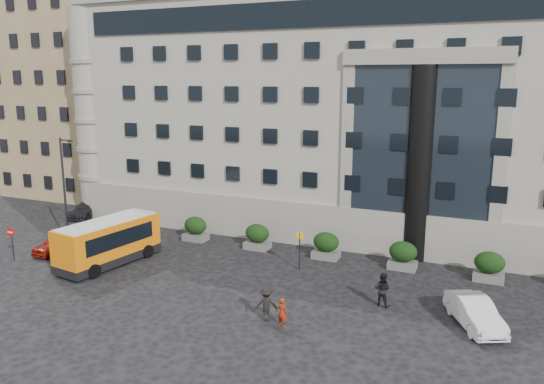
{
  "coord_description": "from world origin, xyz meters",
  "views": [
    {
      "loc": [
        16.75,
        -25.52,
        12.2
      ],
      "look_at": [
        3.6,
        4.93,
        5.0
      ],
      "focal_mm": 35.0,
      "sensor_mm": 36.0,
      "label": 1
    }
  ],
  "objects": [
    {
      "name": "apartment_far",
      "position": [
        -27.0,
        38.0,
        11.0
      ],
      "size": [
        13.0,
        13.0,
        22.0
      ],
      "primitive_type": "cube",
      "color": "#85644D",
      "rests_on": "ground"
    },
    {
      "name": "pedestrian_b",
      "position": [
        11.57,
        1.59,
        0.94
      ],
      "size": [
        1.02,
        0.85,
        1.88
      ],
      "primitive_type": "imported",
      "rotation": [
        0.0,
        0.0,
        2.98
      ],
      "color": "black",
      "rests_on": "ground"
    },
    {
      "name": "street_lamp",
      "position": [
        -11.94,
        3.0,
        4.37
      ],
      "size": [
        1.16,
        0.18,
        8.0
      ],
      "color": "#262628",
      "rests_on": "ground"
    },
    {
      "name": "parked_car_d",
      "position": [
        -17.0,
        13.6,
        0.71
      ],
      "size": [
        2.82,
        5.32,
        1.43
      ],
      "primitive_type": "imported",
      "rotation": [
        0.0,
        0.0,
        -0.09
      ],
      "color": "black",
      "rests_on": "ground"
    },
    {
      "name": "hedge_a",
      "position": [
        -4.0,
        7.8,
        0.93
      ],
      "size": [
        1.8,
        1.26,
        1.84
      ],
      "color": "#5D5C5A",
      "rests_on": "ground"
    },
    {
      "name": "pedestrian_c",
      "position": [
        6.52,
        -2.56,
        0.89
      ],
      "size": [
        1.3,
        0.98,
        1.78
      ],
      "primitive_type": "imported",
      "rotation": [
        0.0,
        0.0,
        3.46
      ],
      "color": "black",
      "rests_on": "ground"
    },
    {
      "name": "bus_stop_sign",
      "position": [
        5.5,
        5.0,
        1.73
      ],
      "size": [
        0.5,
        0.08,
        2.52
      ],
      "color": "#262628",
      "rests_on": "ground"
    },
    {
      "name": "red_truck",
      "position": [
        -14.24,
        14.08,
        1.63
      ],
      "size": [
        3.17,
        6.11,
        3.19
      ],
      "rotation": [
        0.0,
        0.0,
        0.08
      ],
      "color": "maroon",
      "rests_on": "ground"
    },
    {
      "name": "parked_car_a",
      "position": [
        -11.5,
        1.49,
        0.66
      ],
      "size": [
        1.65,
        3.89,
        1.31
      ],
      "primitive_type": "imported",
      "rotation": [
        0.0,
        0.0,
        -0.03
      ],
      "color": "maroon",
      "rests_on": "ground"
    },
    {
      "name": "white_taxi",
      "position": [
        16.31,
        1.0,
        0.73
      ],
      "size": [
        3.39,
        4.63,
        1.46
      ],
      "primitive_type": "imported",
      "rotation": [
        0.0,
        0.0,
        0.47
      ],
      "color": "white",
      "rests_on": "ground"
    },
    {
      "name": "parked_car_b",
      "position": [
        -11.5,
        5.62,
        0.63
      ],
      "size": [
        1.37,
        3.82,
        1.25
      ],
      "primitive_type": "imported",
      "rotation": [
        0.0,
        0.0,
        -0.01
      ],
      "color": "black",
      "rests_on": "ground"
    },
    {
      "name": "ground",
      "position": [
        0.0,
        0.0,
        0.0
      ],
      "size": [
        120.0,
        120.0,
        0.0
      ],
      "primitive_type": "plane",
      "color": "black",
      "rests_on": "ground"
    },
    {
      "name": "entrance_column",
      "position": [
        12.0,
        10.3,
        6.5
      ],
      "size": [
        1.8,
        1.8,
        13.0
      ],
      "primitive_type": "cylinder",
      "color": "black",
      "rests_on": "ground"
    },
    {
      "name": "parked_car_c",
      "position": [
        -16.69,
        10.21,
        0.66
      ],
      "size": [
        2.44,
        4.73,
        1.31
      ],
      "primitive_type": "imported",
      "rotation": [
        0.0,
        0.0,
        0.14
      ],
      "color": "black",
      "rests_on": "ground"
    },
    {
      "name": "pedestrian_a",
      "position": [
        7.53,
        -2.9,
        0.76
      ],
      "size": [
        0.63,
        0.5,
        1.53
      ],
      "primitive_type": "imported",
      "rotation": [
        0.0,
        0.0,
        2.89
      ],
      "color": "maroon",
      "rests_on": "ground"
    },
    {
      "name": "no_entry_sign",
      "position": [
        -13.0,
        -1.04,
        1.65
      ],
      "size": [
        0.64,
        0.16,
        2.32
      ],
      "color": "#262628",
      "rests_on": "ground"
    },
    {
      "name": "hedge_c",
      "position": [
        6.4,
        7.8,
        0.93
      ],
      "size": [
        1.8,
        1.26,
        1.84
      ],
      "color": "#5D5C5A",
      "rests_on": "ground"
    },
    {
      "name": "minibus",
      "position": [
        -6.5,
        0.99,
        1.64
      ],
      "size": [
        3.57,
        7.45,
        2.98
      ],
      "rotation": [
        0.0,
        0.0,
        -0.16
      ],
      "color": "orange",
      "rests_on": "ground"
    },
    {
      "name": "hedge_b",
      "position": [
        1.2,
        7.8,
        0.93
      ],
      "size": [
        1.8,
        1.26,
        1.84
      ],
      "color": "#5D5C5A",
      "rests_on": "ground"
    },
    {
      "name": "hedge_d",
      "position": [
        11.6,
        7.8,
        0.93
      ],
      "size": [
        1.8,
        1.26,
        1.84
      ],
      "color": "#5D5C5A",
      "rests_on": "ground"
    },
    {
      "name": "apartment_near",
      "position": [
        -24.0,
        20.0,
        10.0
      ],
      "size": [
        14.0,
        14.0,
        20.0
      ],
      "primitive_type": "cube",
      "color": "#8D7652",
      "rests_on": "ground"
    },
    {
      "name": "civic_building",
      "position": [
        6.0,
        22.0,
        9.0
      ],
      "size": [
        44.0,
        24.0,
        18.0
      ],
      "primitive_type": "cube",
      "color": "#A39D8F",
      "rests_on": "ground"
    },
    {
      "name": "hedge_e",
      "position": [
        16.8,
        7.8,
        0.93
      ],
      "size": [
        1.8,
        1.26,
        1.84
      ],
      "color": "#5D5C5A",
      "rests_on": "ground"
    }
  ]
}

